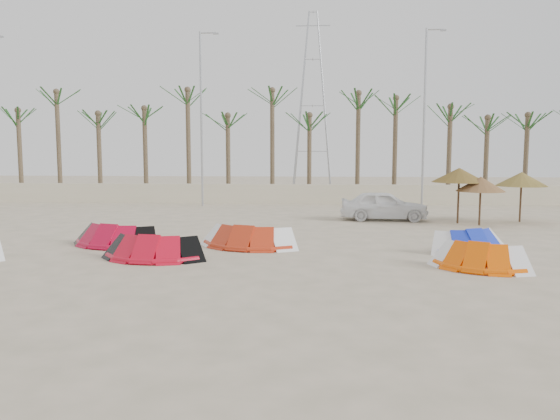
# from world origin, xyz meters

# --- Properties ---
(ground) EXTENTS (120.00, 120.00, 0.00)m
(ground) POSITION_xyz_m (0.00, 0.00, 0.00)
(ground) COLOR #C7B397
(ground) RESTS_ON ground
(boundary_wall) EXTENTS (60.00, 0.30, 1.30)m
(boundary_wall) POSITION_xyz_m (0.00, 22.00, 0.65)
(boundary_wall) COLOR beige
(boundary_wall) RESTS_ON ground
(palm_line) EXTENTS (52.00, 4.00, 7.70)m
(palm_line) POSITION_xyz_m (0.67, 23.50, 6.44)
(palm_line) COLOR brown
(palm_line) RESTS_ON ground
(lamp_b) EXTENTS (1.25, 0.14, 11.00)m
(lamp_b) POSITION_xyz_m (-5.96, 20.00, 5.77)
(lamp_b) COLOR #A5A8AD
(lamp_b) RESTS_ON ground
(lamp_c) EXTENTS (1.25, 0.14, 11.00)m
(lamp_c) POSITION_xyz_m (8.04, 20.00, 5.77)
(lamp_c) COLOR #A5A8AD
(lamp_c) RESTS_ON ground
(pylon) EXTENTS (3.00, 3.00, 14.00)m
(pylon) POSITION_xyz_m (1.00, 28.00, 0.00)
(pylon) COLOR #A5A8AD
(pylon) RESTS_ON ground
(kite_red_left) EXTENTS (3.85, 2.43, 0.90)m
(kite_red_left) POSITION_xyz_m (-6.19, 5.31, 0.42)
(kite_red_left) COLOR #B40627
(kite_red_left) RESTS_ON ground
(kite_red_mid) EXTENTS (3.53, 1.89, 0.90)m
(kite_red_mid) POSITION_xyz_m (-3.96, 2.86, 0.42)
(kite_red_mid) COLOR red
(kite_red_mid) RESTS_ON ground
(kite_red_right) EXTENTS (3.98, 2.47, 0.90)m
(kite_red_right) POSITION_xyz_m (-1.14, 5.34, 0.42)
(kite_red_right) COLOR red
(kite_red_right) RESTS_ON ground
(kite_orange) EXTENTS (3.38, 2.57, 0.90)m
(kite_orange) POSITION_xyz_m (6.29, 2.05, 0.42)
(kite_orange) COLOR #F65702
(kite_orange) RESTS_ON ground
(kite_blue) EXTENTS (3.40, 2.42, 0.90)m
(kite_blue) POSITION_xyz_m (6.84, 4.86, 0.42)
(kite_blue) COLOR #182FC7
(kite_blue) RESTS_ON ground
(parasol_left) EXTENTS (2.64, 2.64, 2.73)m
(parasol_left) POSITION_xyz_m (8.33, 12.42, 2.38)
(parasol_left) COLOR #4C331E
(parasol_left) RESTS_ON ground
(parasol_mid) EXTENTS (2.30, 2.30, 2.34)m
(parasol_mid) POSITION_xyz_m (9.18, 11.74, 1.98)
(parasol_mid) COLOR #4C331E
(parasol_mid) RESTS_ON ground
(parasol_right) EXTENTS (2.50, 2.50, 2.51)m
(parasol_right) POSITION_xyz_m (11.59, 13.18, 2.15)
(parasol_right) COLOR #4C331E
(parasol_right) RESTS_ON ground
(car) EXTENTS (4.54, 2.01, 1.52)m
(car) POSITION_xyz_m (4.86, 13.44, 0.76)
(car) COLOR white
(car) RESTS_ON ground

